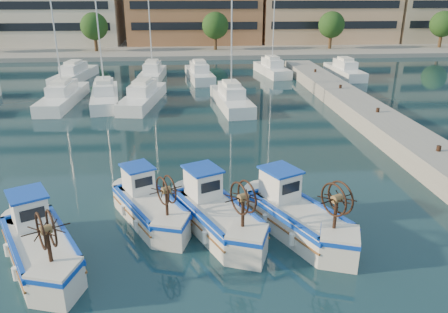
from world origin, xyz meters
TOP-DOWN VIEW (x-y plane):
  - ground at (0.00, 0.00)m, footprint 300.00×300.00m
  - quay at (13.00, 8.00)m, footprint 3.00×60.00m
  - yacht_marina at (-3.29, 27.84)m, footprint 38.97×22.73m
  - fishing_boat_a at (-5.91, -0.98)m, footprint 3.90×4.94m
  - fishing_boat_b at (-2.22, 1.85)m, footprint 3.56×4.58m
  - fishing_boat_c at (0.60, 0.77)m, footprint 3.74×5.02m
  - fishing_boat_d at (3.85, 0.35)m, footprint 3.85×5.07m

SIDE VIEW (x-z plane):
  - ground at x=0.00m, z-range 0.00..0.00m
  - yacht_marina at x=-3.29m, z-range -5.22..6.28m
  - quay at x=13.00m, z-range 0.00..1.20m
  - fishing_boat_b at x=-2.22m, z-range -0.62..2.14m
  - fishing_boat_a at x=-5.91m, z-range -0.67..2.32m
  - fishing_boat_c at x=0.60m, z-range -0.68..2.35m
  - fishing_boat_d at x=3.85m, z-range -0.69..2.37m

